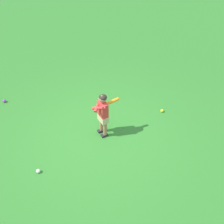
# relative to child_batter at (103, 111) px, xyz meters

# --- Properties ---
(ground_plane) EXTENTS (40.00, 40.00, 0.00)m
(ground_plane) POSITION_rel_child_batter_xyz_m (-0.02, -0.17, -0.65)
(ground_plane) COLOR #2D7528
(child_batter) EXTENTS (0.33, 0.60, 1.08)m
(child_batter) POSITION_rel_child_batter_xyz_m (0.00, 0.00, 0.00)
(child_batter) COLOR #232328
(child_batter) RESTS_ON ground
(play_ball_by_bucket) EXTENTS (0.08, 0.08, 0.08)m
(play_ball_by_bucket) POSITION_rel_child_batter_xyz_m (0.57, 1.54, -0.61)
(play_ball_by_bucket) COLOR yellow
(play_ball_by_bucket) RESTS_ON ground
(play_ball_far_left) EXTENTS (0.08, 0.08, 0.08)m
(play_ball_far_left) POSITION_rel_child_batter_xyz_m (-0.21, -1.68, -0.61)
(play_ball_far_left) COLOR white
(play_ball_far_left) RESTS_ON ground
(play_ball_behind_batter) EXTENTS (0.08, 0.08, 0.08)m
(play_ball_behind_batter) POSITION_rel_child_batter_xyz_m (-2.74, -0.85, -0.61)
(play_ball_behind_batter) COLOR purple
(play_ball_behind_batter) RESTS_ON ground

